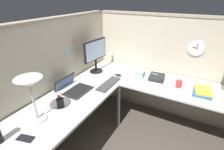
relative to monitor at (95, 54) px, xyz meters
The scene contains 18 objects.
ground_plane 1.25m from the monitor, 117.04° to the right, with size 6.80×6.80×0.00m, color #4C443D.
cubicle_wall_back 0.76m from the monitor, 161.43° to the left, with size 2.57×0.12×1.58m.
cubicle_wall_right 1.08m from the monitor, 58.92° to the right, with size 0.12×2.37×1.58m.
desk 0.92m from the monitor, 124.51° to the right, with size 2.35×2.15×0.73m.
monitor is the anchor object (origin of this frame).
laptop 0.66m from the monitor, behind, with size 0.35×0.39×0.22m.
keyboard 0.54m from the monitor, 125.31° to the right, with size 0.43×0.14×0.02m, color #38383D.
computer_mouse 0.46m from the monitor, 86.01° to the right, with size 0.06×0.10×0.03m, color #232326.
desk_lamp_dome 1.20m from the monitor, behind, with size 0.24×0.24×0.44m.
pen_cup 0.98m from the monitor, behind, with size 0.08×0.08×0.18m.
cell_phone 1.46m from the monitor, behind, with size 0.07×0.14×0.01m, color black.
office_phone 0.96m from the monitor, 79.07° to the right, with size 0.20×0.22×0.11m.
book_stack 1.51m from the monitor, 86.00° to the right, with size 0.30×0.23×0.04m.
coffee_mug 1.23m from the monitor, 84.72° to the right, with size 0.08×0.08×0.10m, color #B2332D.
tissue_box 0.72m from the monitor, 77.16° to the right, with size 0.12×0.12×0.09m, color #8CAD99.
wall_clock 1.40m from the monitor, 69.31° to the right, with size 0.04×0.22×0.22m.
pinned_note_leftmost 0.38m from the monitor, 142.05° to the left, with size 0.07×0.00×0.08m, color pink.
pinned_note_middle 0.45m from the monitor, 155.70° to the left, with size 0.07×0.00×0.07m, color #99B7E5.
Camera 1 is at (-1.64, -0.72, 1.82)m, focal length 26.88 mm.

